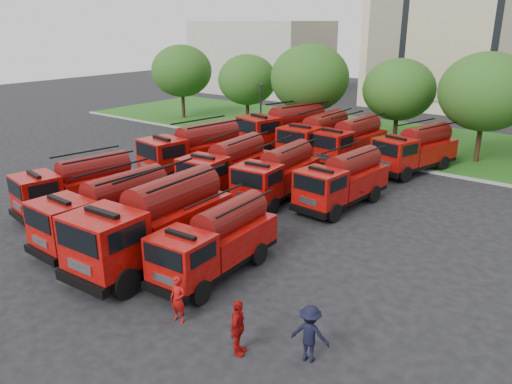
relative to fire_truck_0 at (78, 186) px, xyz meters
The scene contains 28 objects.
ground 8.81m from the fire_truck_0, ahead, with size 140.00×140.00×0.00m, color black.
lawn 28.59m from the fire_truck_0, 72.49° to the left, with size 70.00×16.00×0.12m, color #274E15.
curb 21.02m from the fire_truck_0, 65.82° to the left, with size 70.00×0.30×0.14m, color gray.
side_building 50.16m from the fire_truck_0, 115.33° to the left, with size 18.00×12.00×10.00m, color #ABA698.
tree_0 28.10m from the fire_truck_0, 123.55° to the left, with size 6.30×6.30×7.70m.
tree_1 25.52m from the fire_truck_0, 107.00° to the left, with size 5.71×5.71×6.98m.
tree_2 23.06m from the fire_truck_0, 88.51° to the left, with size 6.72×6.72×8.22m.
tree_3 26.54m from the fire_truck_0, 73.26° to the left, with size 5.88×5.88×7.19m.
tree_4 28.11m from the fire_truck_0, 58.41° to the left, with size 6.55×6.55×8.01m.
lamp_post_0 18.54m from the fire_truck_0, 94.37° to the left, with size 0.60×0.25×5.11m.
fire_truck_0 is the anchor object (origin of this frame).
fire_truck_1 4.82m from the fire_truck_0, 17.60° to the right, with size 2.72×7.04×3.18m.
fire_truck_2 8.03m from the fire_truck_0, 10.74° to the right, with size 3.23×8.03×3.59m.
fire_truck_3 10.74m from the fire_truck_0, ahead, with size 2.62×6.44×2.87m.
fire_truck_4 8.84m from the fire_truck_0, 88.52° to the left, with size 3.73×7.85×3.43m.
fire_truck_5 8.63m from the fire_truck_0, 60.09° to the left, with size 3.09×7.23×3.20m.
fire_truck_6 11.17m from the fire_truck_0, 48.11° to the left, with size 2.90×6.89×3.06m.
fire_truck_7 14.63m from the fire_truck_0, 41.19° to the left, with size 2.88×6.80×3.02m.
fire_truck_8 18.14m from the fire_truck_0, 85.90° to the left, with size 4.68×8.43×3.64m.
fire_truck_9 17.99m from the fire_truck_0, 74.84° to the left, with size 2.86×7.59×3.44m.
fire_truck_10 19.24m from the fire_truck_0, 68.29° to the left, with size 3.02×7.37×3.28m.
fire_truck_11 22.11m from the fire_truck_0, 57.85° to the left, with size 4.08×7.33×3.17m.
firefighter_0 12.85m from the fire_truck_0, 19.19° to the right, with size 0.63×0.46×1.74m, color #960C0B.
firefighter_1 5.27m from the fire_truck_0, 37.22° to the right, with size 0.81×0.44×1.66m, color #960C0B.
firefighter_2 15.53m from the fire_truck_0, 16.24° to the right, with size 1.11×0.63×1.89m, color #960C0B.
firefighter_3 17.15m from the fire_truck_0, 10.86° to the right, with size 1.22×0.63×1.88m, color black.
firefighter_4 3.97m from the fire_truck_0, 10.20° to the left, with size 0.91×0.60×1.86m, color black.
firefighter_5 15.09m from the fire_truck_0, 40.77° to the left, with size 1.84×0.79×1.98m, color #960C0B.
Camera 1 is at (14.78, -15.76, 9.98)m, focal length 35.00 mm.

